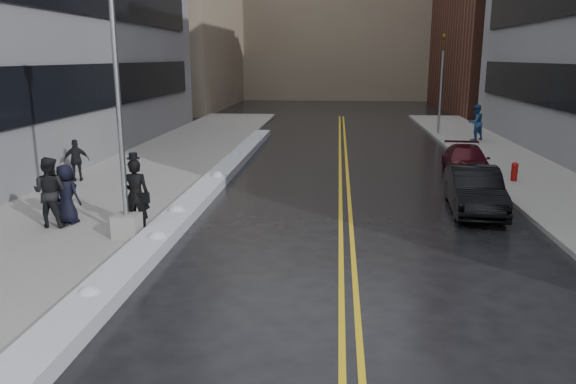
% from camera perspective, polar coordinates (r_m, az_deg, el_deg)
% --- Properties ---
extents(ground, '(160.00, 160.00, 0.00)m').
position_cam_1_polar(ground, '(12.90, -5.17, -8.29)').
color(ground, black).
rests_on(ground, ground).
extents(sidewalk_west, '(5.50, 50.00, 0.15)m').
position_cam_1_polar(sidewalk_west, '(23.65, -14.69, 1.62)').
color(sidewalk_west, gray).
rests_on(sidewalk_west, ground).
extents(sidewalk_east, '(4.00, 50.00, 0.15)m').
position_cam_1_polar(sidewalk_east, '(23.61, 24.24, 0.83)').
color(sidewalk_east, gray).
rests_on(sidewalk_east, ground).
extents(lane_line_left, '(0.12, 50.00, 0.01)m').
position_cam_1_polar(lane_line_left, '(22.29, 5.33, 1.11)').
color(lane_line_left, gold).
rests_on(lane_line_left, ground).
extents(lane_line_right, '(0.12, 50.00, 0.01)m').
position_cam_1_polar(lane_line_right, '(22.30, 6.10, 1.09)').
color(lane_line_right, gold).
rests_on(lane_line_right, ground).
extents(snow_ridge, '(0.90, 30.00, 0.34)m').
position_cam_1_polar(snow_ridge, '(20.83, -7.96, 0.62)').
color(snow_ridge, silver).
rests_on(snow_ridge, ground).
extents(building_west_far, '(14.00, 22.00, 18.00)m').
position_cam_1_polar(building_west_far, '(58.67, -13.12, 17.34)').
color(building_west_far, gray).
rests_on(building_west_far, ground).
extents(building_far, '(36.00, 16.00, 22.00)m').
position_cam_1_polar(building_far, '(72.04, 5.15, 18.46)').
color(building_far, gray).
rests_on(building_far, ground).
extents(lamppost, '(0.65, 0.65, 7.62)m').
position_cam_1_polar(lamppost, '(15.00, -16.55, 4.35)').
color(lamppost, gray).
rests_on(lamppost, sidewalk_west).
extents(fire_hydrant, '(0.26, 0.26, 0.73)m').
position_cam_1_polar(fire_hydrant, '(23.20, 22.02, 2.03)').
color(fire_hydrant, maroon).
rests_on(fire_hydrant, sidewalk_east).
extents(traffic_signal, '(0.16, 0.20, 6.00)m').
position_cam_1_polar(traffic_signal, '(36.35, 15.32, 10.91)').
color(traffic_signal, gray).
rests_on(traffic_signal, sidewalk_east).
extents(pedestrian_fedora, '(0.81, 0.60, 2.00)m').
position_cam_1_polar(pedestrian_fedora, '(15.68, -15.22, -0.33)').
color(pedestrian_fedora, black).
rests_on(pedestrian_fedora, sidewalk_west).
extents(pedestrian_b, '(1.00, 0.80, 1.97)m').
position_cam_1_polar(pedestrian_b, '(16.93, -23.04, -0.00)').
color(pedestrian_b, black).
rests_on(pedestrian_b, sidewalk_west).
extents(pedestrian_c, '(0.96, 0.76, 1.71)m').
position_cam_1_polar(pedestrian_c, '(17.10, -21.59, -0.19)').
color(pedestrian_c, black).
rests_on(pedestrian_c, sidewalk_west).
extents(pedestrian_d, '(1.02, 0.71, 1.61)m').
position_cam_1_polar(pedestrian_d, '(22.88, -20.68, 3.03)').
color(pedestrian_d, black).
rests_on(pedestrian_d, sidewalk_west).
extents(pedestrian_east, '(1.23, 1.16, 2.02)m').
position_cam_1_polar(pedestrian_east, '(33.86, 18.52, 6.71)').
color(pedestrian_east, navy).
rests_on(pedestrian_east, sidewalk_east).
extents(car_black, '(1.79, 4.34, 1.40)m').
position_cam_1_polar(car_black, '(18.66, 18.43, 0.19)').
color(car_black, black).
rests_on(car_black, ground).
extents(car_maroon, '(2.10, 4.37, 1.23)m').
position_cam_1_polar(car_maroon, '(24.20, 17.66, 2.98)').
color(car_maroon, '#390911').
rests_on(car_maroon, ground).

